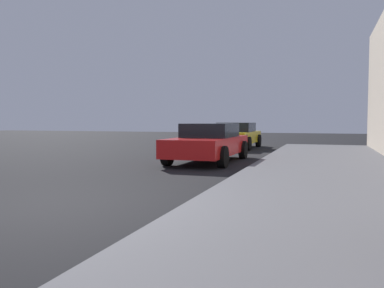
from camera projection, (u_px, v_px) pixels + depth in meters
name	position (u px, v px, depth m)	size (l,w,h in m)	color
ground_plane	(54.00, 209.00, 6.03)	(80.00, 80.00, 0.00)	black
sidewalk	(329.00, 227.00, 4.73)	(4.00, 32.00, 0.15)	#5B5B60
car_red	(209.00, 142.00, 12.94)	(1.95, 4.54, 1.27)	red
car_yellow	(236.00, 135.00, 19.47)	(2.02, 4.46, 1.27)	yellow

